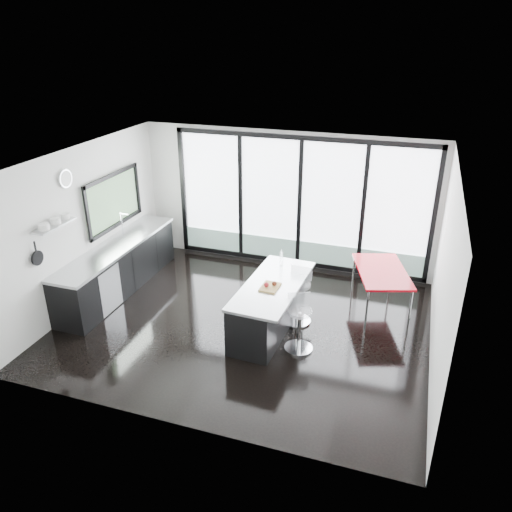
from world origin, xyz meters
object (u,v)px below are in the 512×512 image
(bar_stool_far, at_px, (298,302))
(red_table, at_px, (380,290))
(island, at_px, (269,305))
(bar_stool_near, at_px, (299,330))

(bar_stool_far, relative_size, red_table, 0.53)
(island, relative_size, red_table, 1.48)
(bar_stool_near, relative_size, red_table, 0.50)
(island, distance_m, bar_stool_far, 0.53)
(bar_stool_far, bearing_deg, red_table, 37.99)
(bar_stool_near, height_order, bar_stool_far, bar_stool_far)
(bar_stool_near, relative_size, bar_stool_far, 0.94)
(bar_stool_far, xyz_separation_m, red_table, (1.27, 0.89, 0.00))
(bar_stool_near, distance_m, red_table, 1.96)
(red_table, bearing_deg, bar_stool_far, -144.99)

